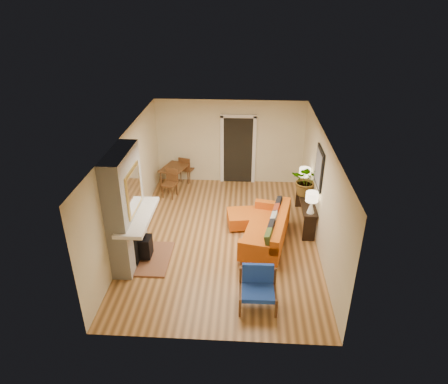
{
  "coord_description": "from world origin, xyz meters",
  "views": [
    {
      "loc": [
        0.51,
        -8.26,
        5.5
      ],
      "look_at": [
        0.0,
        0.2,
        1.15
      ],
      "focal_mm": 32.0,
      "sensor_mm": 36.0,
      "label": 1
    }
  ],
  "objects_px": {
    "lamp_near": "(312,200)",
    "houseplant": "(307,180)",
    "sofa": "(269,230)",
    "blue_chair": "(258,285)",
    "console_table": "(306,203)",
    "lamp_far": "(305,175)",
    "dining_table": "(176,172)",
    "ottoman": "(242,218)"
  },
  "relations": [
    {
      "from": "lamp_near",
      "to": "houseplant",
      "type": "xyz_separation_m",
      "value": [
        -0.01,
        0.93,
        0.08
      ]
    },
    {
      "from": "sofa",
      "to": "blue_chair",
      "type": "bearing_deg",
      "value": -98.41
    },
    {
      "from": "console_table",
      "to": "lamp_far",
      "type": "height_order",
      "value": "lamp_far"
    },
    {
      "from": "dining_table",
      "to": "lamp_far",
      "type": "relative_size",
      "value": 2.96
    },
    {
      "from": "ottoman",
      "to": "houseplant",
      "type": "distance_m",
      "value": 1.91
    },
    {
      "from": "blue_chair",
      "to": "console_table",
      "type": "distance_m",
      "value": 3.3
    },
    {
      "from": "sofa",
      "to": "blue_chair",
      "type": "distance_m",
      "value": 2.07
    },
    {
      "from": "blue_chair",
      "to": "dining_table",
      "type": "relative_size",
      "value": 0.47
    },
    {
      "from": "lamp_near",
      "to": "lamp_far",
      "type": "xyz_separation_m",
      "value": [
        0.0,
        1.4,
        0.0
      ]
    },
    {
      "from": "dining_table",
      "to": "houseplant",
      "type": "bearing_deg",
      "value": -24.04
    },
    {
      "from": "blue_chair",
      "to": "lamp_far",
      "type": "bearing_deg",
      "value": 71.08
    },
    {
      "from": "ottoman",
      "to": "lamp_near",
      "type": "height_order",
      "value": "lamp_near"
    },
    {
      "from": "lamp_near",
      "to": "lamp_far",
      "type": "height_order",
      "value": "same"
    },
    {
      "from": "blue_chair",
      "to": "lamp_near",
      "type": "bearing_deg",
      "value": 61.12
    },
    {
      "from": "ottoman",
      "to": "console_table",
      "type": "relative_size",
      "value": 0.45
    },
    {
      "from": "blue_chair",
      "to": "ottoman",
      "type": "bearing_deg",
      "value": 97.19
    },
    {
      "from": "console_table",
      "to": "lamp_far",
      "type": "distance_m",
      "value": 0.82
    },
    {
      "from": "sofa",
      "to": "dining_table",
      "type": "relative_size",
      "value": 1.4
    },
    {
      "from": "dining_table",
      "to": "lamp_near",
      "type": "bearing_deg",
      "value": -34.94
    },
    {
      "from": "sofa",
      "to": "lamp_far",
      "type": "relative_size",
      "value": 4.15
    },
    {
      "from": "ottoman",
      "to": "houseplant",
      "type": "bearing_deg",
      "value": 15.04
    },
    {
      "from": "houseplant",
      "to": "console_table",
      "type": "bearing_deg",
      "value": -86.99
    },
    {
      "from": "lamp_near",
      "to": "console_table",
      "type": "bearing_deg",
      "value": 90.0
    },
    {
      "from": "blue_chair",
      "to": "dining_table",
      "type": "distance_m",
      "value": 5.42
    },
    {
      "from": "blue_chair",
      "to": "dining_table",
      "type": "xyz_separation_m",
      "value": [
        -2.38,
        4.86,
        0.15
      ]
    },
    {
      "from": "console_table",
      "to": "ottoman",
      "type": "bearing_deg",
      "value": -171.46
    },
    {
      "from": "dining_table",
      "to": "console_table",
      "type": "bearing_deg",
      "value": -26.42
    },
    {
      "from": "ottoman",
      "to": "blue_chair",
      "type": "height_order",
      "value": "blue_chair"
    },
    {
      "from": "houseplant",
      "to": "lamp_far",
      "type": "bearing_deg",
      "value": 88.8
    },
    {
      "from": "console_table",
      "to": "houseplant",
      "type": "distance_m",
      "value": 0.59
    },
    {
      "from": "blue_chair",
      "to": "houseplant",
      "type": "relative_size",
      "value": 0.91
    },
    {
      "from": "dining_table",
      "to": "lamp_far",
      "type": "xyz_separation_m",
      "value": [
        3.66,
        -1.15,
        0.51
      ]
    },
    {
      "from": "ottoman",
      "to": "blue_chair",
      "type": "distance_m",
      "value": 2.83
    },
    {
      "from": "dining_table",
      "to": "console_table",
      "type": "xyz_separation_m",
      "value": [
        3.66,
        -1.82,
        0.02
      ]
    },
    {
      "from": "dining_table",
      "to": "lamp_near",
      "type": "height_order",
      "value": "lamp_near"
    },
    {
      "from": "sofa",
      "to": "lamp_far",
      "type": "xyz_separation_m",
      "value": [
        0.97,
        1.67,
        0.7
      ]
    },
    {
      "from": "lamp_far",
      "to": "houseplant",
      "type": "xyz_separation_m",
      "value": [
        -0.01,
        -0.48,
        0.08
      ]
    },
    {
      "from": "console_table",
      "to": "lamp_near",
      "type": "relative_size",
      "value": 3.43
    },
    {
      "from": "ottoman",
      "to": "console_table",
      "type": "bearing_deg",
      "value": 8.54
    },
    {
      "from": "lamp_near",
      "to": "blue_chair",
      "type": "bearing_deg",
      "value": -118.88
    },
    {
      "from": "ottoman",
      "to": "lamp_near",
      "type": "relative_size",
      "value": 1.54
    },
    {
      "from": "sofa",
      "to": "lamp_near",
      "type": "height_order",
      "value": "lamp_near"
    }
  ]
}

